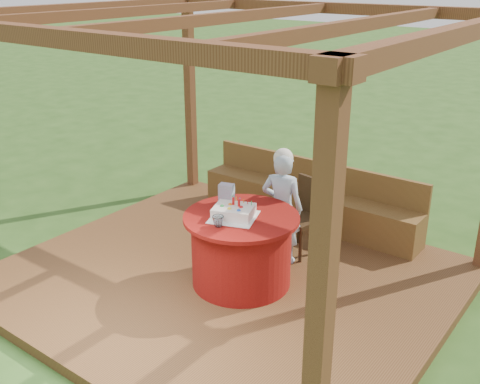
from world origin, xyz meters
name	(u,v)px	position (x,y,z in m)	size (l,w,h in m)	color
ground	(226,284)	(0.00, 0.00, 0.00)	(60.00, 60.00, 0.00)	#274C19
deck	(226,279)	(0.00, 0.00, 0.06)	(4.50, 4.00, 0.12)	brown
pergola	(224,60)	(0.00, 0.00, 2.41)	(4.50, 4.00, 2.72)	brown
bench	(308,203)	(0.00, 1.72, 0.38)	(3.00, 0.42, 0.80)	brown
table	(241,249)	(0.23, -0.03, 0.51)	(1.18, 1.18, 0.77)	maroon
chair	(305,212)	(0.37, 1.00, 0.60)	(0.50, 0.50, 0.87)	#31200F
elderly_woman	(282,206)	(0.29, 0.63, 0.79)	(0.53, 0.42, 1.32)	#8FB2D4
birthday_cake	(234,212)	(0.19, -0.11, 0.94)	(0.57, 0.57, 0.19)	white
gift_bag	(227,194)	(-0.09, 0.13, 0.99)	(0.15, 0.10, 0.22)	#CA83B2
drinking_glass	(218,221)	(0.20, -0.36, 0.94)	(0.11, 0.11, 0.11)	white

